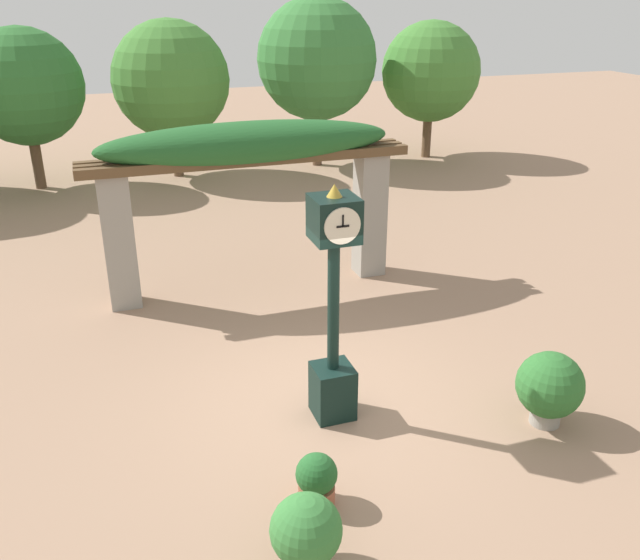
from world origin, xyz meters
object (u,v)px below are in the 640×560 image
potted_plant_near_left (317,479)px  potted_plant_far_left (550,386)px  pedestal_clock (333,313)px  potted_plant_near_right (306,532)px

potted_plant_near_left → potted_plant_far_left: (3.18, 0.44, 0.23)m
pedestal_clock → potted_plant_far_left: (2.47, -1.04, -0.91)m
pedestal_clock → potted_plant_near_right: bearing=-115.3°
pedestal_clock → potted_plant_near_left: size_ratio=5.08×
potted_plant_near_left → potted_plant_near_right: 0.91m
pedestal_clock → potted_plant_far_left: size_ratio=3.13×
potted_plant_near_left → potted_plant_far_left: 3.22m
potted_plant_far_left → potted_plant_near_right: bearing=-160.5°
potted_plant_near_left → potted_plant_near_right: bearing=-114.6°
potted_plant_near_right → potted_plant_near_left: bearing=65.4°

